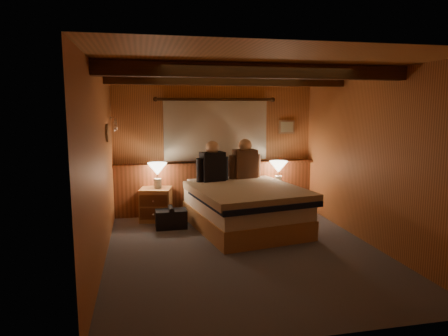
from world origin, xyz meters
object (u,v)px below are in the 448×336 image
object	(u,v)px
bed	(244,207)
lamp_right	(278,168)
person_right	(245,162)
person_left	(213,165)
duffel_bag	(171,219)
nightstand_right	(276,199)
nightstand_left	(156,204)
lamp_left	(157,171)

from	to	relation	value
bed	lamp_right	bearing A→B (deg)	32.17
person_right	person_left	bearing A→B (deg)	-170.35
person_left	duffel_bag	world-z (taller)	person_left
duffel_bag	nightstand_right	bearing A→B (deg)	13.26
nightstand_left	duffel_bag	distance (m)	0.56
nightstand_left	nightstand_right	xyz separation A→B (m)	(2.14, -0.02, -0.01)
bed	person_right	bearing A→B (deg)	65.05
nightstand_left	duffel_bag	world-z (taller)	nightstand_left
bed	duffel_bag	world-z (taller)	bed
person_right	duffel_bag	bearing A→B (deg)	-167.30
lamp_left	person_left	xyz separation A→B (m)	(0.91, -0.19, 0.10)
nightstand_right	lamp_right	distance (m)	0.57
lamp_right	duffel_bag	world-z (taller)	lamp_right
person_left	nightstand_right	bearing A→B (deg)	-5.01
nightstand_left	person_right	xyz separation A→B (m)	(1.56, -0.01, 0.69)
person_left	duffel_bag	xyz separation A→B (m)	(-0.73, -0.31, -0.81)
bed	person_right	world-z (taller)	person_right
duffel_bag	lamp_right	bearing A→B (deg)	12.90
nightstand_right	lamp_right	bearing A→B (deg)	-17.96
nightstand_left	person_right	size ratio (longest dim) A/B	0.82
nightstand_right	duffel_bag	distance (m)	1.99
nightstand_left	duffel_bag	xyz separation A→B (m)	(0.22, -0.50, -0.12)
duffel_bag	lamp_left	bearing A→B (deg)	108.71
bed	lamp_left	xyz separation A→B (m)	(-1.32, 0.76, 0.50)
person_left	duffel_bag	distance (m)	1.13
nightstand_left	lamp_right	size ratio (longest dim) A/B	1.38
lamp_right	person_left	bearing A→B (deg)	-171.88
person_left	person_right	distance (m)	0.64
person_left	lamp_left	bearing A→B (deg)	154.40
nightstand_left	bed	bearing A→B (deg)	-17.22
lamp_right	person_right	xyz separation A→B (m)	(-0.61, 0.02, 0.13)
bed	nightstand_left	size ratio (longest dim) A/B	3.78
person_right	bed	bearing A→B (deg)	-112.58
duffel_bag	nightstand_left	bearing A→B (deg)	112.44
nightstand_right	person_right	size ratio (longest dim) A/B	0.79
lamp_left	duffel_bag	size ratio (longest dim) A/B	0.87
nightstand_right	person_right	bearing A→B (deg)	166.84
nightstand_right	lamp_left	distance (m)	2.18
nightstand_left	person_right	bearing A→B (deg)	11.81
bed	person_left	xyz separation A→B (m)	(-0.41, 0.56, 0.61)
person_right	lamp_left	bearing A→B (deg)	172.24
lamp_left	person_left	bearing A→B (deg)	-12.05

